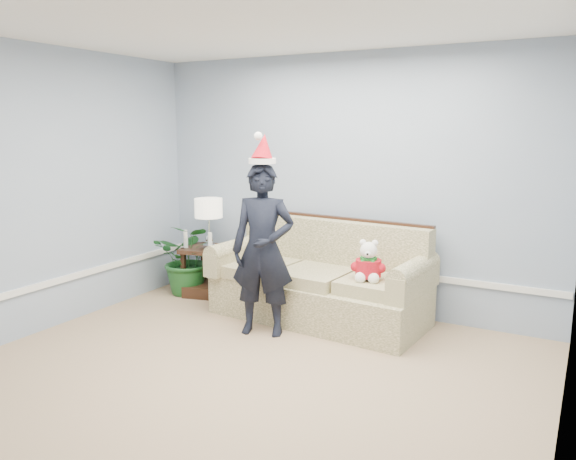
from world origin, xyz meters
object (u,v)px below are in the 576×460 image
(side_table, at_px, (210,276))
(table_lamp, at_px, (209,210))
(houseplant, at_px, (190,258))
(man, at_px, (263,250))
(sofa, at_px, (321,284))
(teddy_bear, at_px, (368,266))

(side_table, relative_size, table_lamp, 1.22)
(houseplant, relative_size, man, 0.52)
(sofa, xyz_separation_m, side_table, (-1.47, 0.09, -0.13))
(side_table, height_order, table_lamp, table_lamp)
(sofa, relative_size, houseplant, 2.62)
(houseplant, bearing_deg, sofa, -0.81)
(side_table, bearing_deg, teddy_bear, -8.55)
(man, bearing_deg, teddy_bear, 9.47)
(sofa, distance_m, houseplant, 1.72)
(houseplant, xyz_separation_m, man, (1.43, -0.69, 0.39))
(side_table, height_order, teddy_bear, teddy_bear)
(sofa, height_order, table_lamp, table_lamp)
(houseplant, relative_size, teddy_bear, 2.16)
(houseplant, bearing_deg, side_table, 14.22)
(side_table, xyz_separation_m, man, (1.18, -0.75, 0.59))
(houseplant, height_order, man, man)
(sofa, bearing_deg, teddy_bear, -16.12)
(table_lamp, distance_m, teddy_bear, 2.10)
(table_lamp, bearing_deg, man, -32.47)
(man, height_order, teddy_bear, man)
(table_lamp, relative_size, teddy_bear, 1.44)
(side_table, bearing_deg, man, -32.50)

